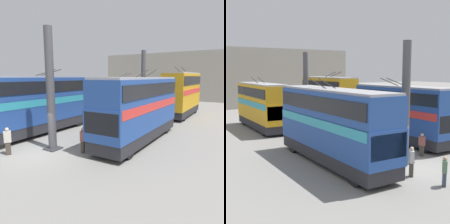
% 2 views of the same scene
% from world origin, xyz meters
% --- Properties ---
extents(ground_plane, '(240.00, 240.00, 0.00)m').
position_xyz_m(ground_plane, '(0.00, 0.00, 0.00)').
color(ground_plane, gray).
extents(depot_back_wall, '(0.50, 36.00, 9.73)m').
position_xyz_m(depot_back_wall, '(36.85, 0.00, 4.86)').
color(depot_back_wall, gray).
rests_on(depot_back_wall, ground_plane).
extents(support_column_near, '(0.97, 0.97, 7.91)m').
position_xyz_m(support_column_near, '(1.48, 0.00, 3.83)').
color(support_column_near, '#4C4C51').
rests_on(support_column_near, ground_plane).
extents(support_column_far, '(0.97, 0.97, 7.91)m').
position_xyz_m(support_column_far, '(16.29, 0.00, 3.83)').
color(support_column_far, '#4C4C51').
rests_on(support_column_far, ground_plane).
extents(bus_left_near, '(10.09, 2.54, 5.39)m').
position_xyz_m(bus_left_near, '(6.22, -4.10, 2.72)').
color(bus_left_near, black).
rests_on(bus_left_near, ground_plane).
extents(bus_left_far, '(9.20, 2.54, 5.93)m').
position_xyz_m(bus_left_far, '(18.80, -4.10, 3.02)').
color(bus_left_far, black).
rests_on(bus_left_far, ground_plane).
extents(bus_right_near, '(11.08, 2.54, 5.50)m').
position_xyz_m(bus_right_near, '(3.78, 4.10, 2.79)').
color(bus_right_near, black).
rests_on(bus_right_near, ground_plane).
extents(bus_right_mid, '(9.94, 2.54, 5.36)m').
position_xyz_m(bus_right_mid, '(18.17, 4.10, 2.70)').
color(bus_right_mid, black).
rests_on(bus_right_mid, ground_plane).
extents(person_aisle_midway, '(0.37, 0.48, 1.80)m').
position_xyz_m(person_aisle_midway, '(13.79, 0.77, 0.96)').
color(person_aisle_midway, '#2D2D33').
rests_on(person_aisle_midway, ground_plane).
extents(person_by_left_row, '(0.47, 0.34, 1.65)m').
position_xyz_m(person_by_left_row, '(2.02, -2.16, 0.87)').
color(person_by_left_row, '#473D33').
rests_on(person_by_left_row, ground_plane).
extents(person_by_right_row, '(0.48, 0.44, 1.74)m').
position_xyz_m(person_by_right_row, '(-0.73, 1.55, 0.92)').
color(person_by_right_row, '#473D33').
rests_on(person_by_right_row, ground_plane).
extents(oil_drum, '(0.58, 0.58, 0.83)m').
position_xyz_m(oil_drum, '(10.29, 1.57, 0.41)').
color(oil_drum, '#B28E23').
rests_on(oil_drum, ground_plane).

